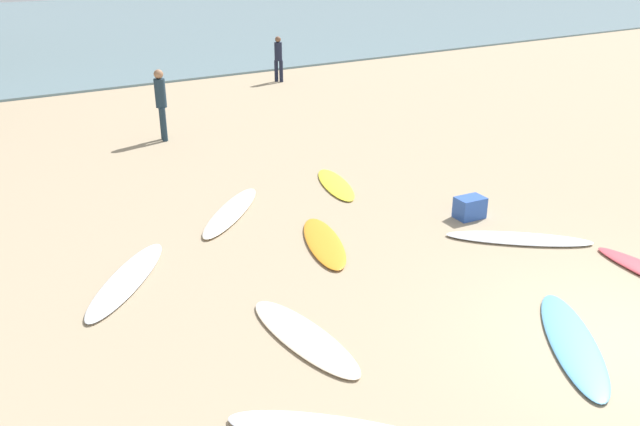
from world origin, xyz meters
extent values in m
cube|color=slate|center=(0.00, 39.50, 0.04)|extent=(120.00, 40.00, 0.08)
ellipsoid|color=silver|center=(1.17, 3.14, 0.04)|extent=(2.23, 2.05, 0.08)
ellipsoid|color=#F9E2C3|center=(-3.55, 2.61, 0.03)|extent=(0.74, 2.25, 0.07)
ellipsoid|color=yellow|center=(0.04, 7.13, 0.03)|extent=(1.16, 2.10, 0.06)
ellipsoid|color=#569ED5|center=(-0.71, 0.61, 0.04)|extent=(1.98, 2.27, 0.07)
ellipsoid|color=orange|center=(-1.76, 4.86, 0.04)|extent=(1.31, 2.18, 0.08)
ellipsoid|color=#EEE0C8|center=(-2.50, 6.96, 0.04)|extent=(2.21, 2.17, 0.08)
ellipsoid|color=silver|center=(-5.01, 5.40, 0.04)|extent=(2.08, 2.27, 0.08)
cylinder|color=#1E3342|center=(-1.80, 12.34, 0.44)|extent=(0.14, 0.14, 0.88)
cylinder|color=#1E3342|center=(-1.76, 12.53, 0.44)|extent=(0.14, 0.14, 0.88)
cylinder|color=#1E3342|center=(-1.78, 12.43, 1.24)|extent=(0.33, 0.33, 0.73)
sphere|color=#9E7051|center=(-1.78, 12.43, 1.72)|extent=(0.24, 0.24, 0.24)
cylinder|color=#191E33|center=(4.48, 17.55, 0.39)|extent=(0.14, 0.14, 0.78)
cylinder|color=#191E33|center=(4.59, 17.38, 0.39)|extent=(0.14, 0.14, 0.78)
cylinder|color=#191E33|center=(4.53, 17.46, 1.11)|extent=(0.39, 0.39, 0.65)
sphere|color=brown|center=(4.53, 17.46, 1.54)|extent=(0.21, 0.21, 0.21)
cube|color=#2D56B2|center=(1.18, 4.34, 0.20)|extent=(0.57, 0.42, 0.41)
camera|label=1|loc=(-7.25, -3.46, 4.79)|focal=36.08mm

